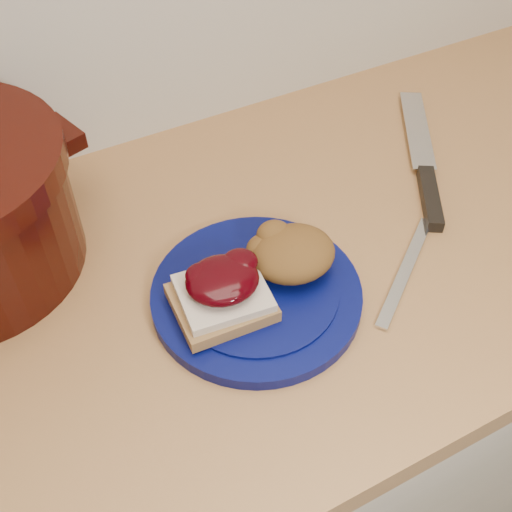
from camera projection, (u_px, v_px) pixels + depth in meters
name	position (u px, v px, depth m)	size (l,w,h in m)	color
base_cabinet	(249.00, 443.00, 1.13)	(4.00, 0.60, 0.86)	beige
plate	(256.00, 295.00, 0.74)	(0.24, 0.24, 0.02)	#050A49
sandwich	(222.00, 292.00, 0.70)	(0.11, 0.10, 0.05)	olive
stuffing_mound	(293.00, 254.00, 0.73)	(0.10, 0.09, 0.05)	brown
chef_knife	(426.00, 178.00, 0.88)	(0.18, 0.27, 0.02)	black
butter_knife	(406.00, 270.00, 0.77)	(0.19, 0.01, 0.00)	silver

